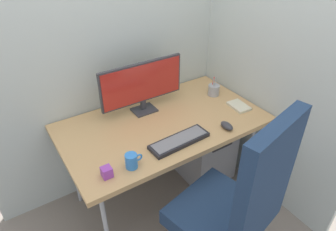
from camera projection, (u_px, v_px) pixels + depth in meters
ground_plane at (164, 193)px, 2.50m from camera, size 8.00×8.00×0.00m
wall_back at (128, 7)px, 2.03m from camera, size 2.31×0.04×2.80m
wall_side_right at (267, 10)px, 1.97m from camera, size 0.04×1.70×2.80m
desk at (163, 126)px, 2.12m from camera, size 1.41×0.81×0.72m
office_chair at (236, 205)px, 1.63m from camera, size 0.60×0.59×1.21m
filing_cabinet at (203, 144)px, 2.56m from camera, size 0.39×0.46×0.60m
monitor at (142, 84)px, 2.11m from camera, size 0.63×0.13×0.37m
keyboard at (179, 141)px, 1.90m from camera, size 0.41×0.14×0.03m
mouse at (227, 126)px, 2.02m from camera, size 0.06×0.11×0.04m
pen_holder at (214, 90)px, 2.40m from camera, size 0.09×0.09×0.15m
notebook at (239, 106)px, 2.26m from camera, size 0.12×0.17×0.02m
coffee_mug at (132, 161)px, 1.70m from camera, size 0.11×0.07×0.09m
desk_clamp_accessory at (107, 172)px, 1.65m from camera, size 0.06×0.06×0.06m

